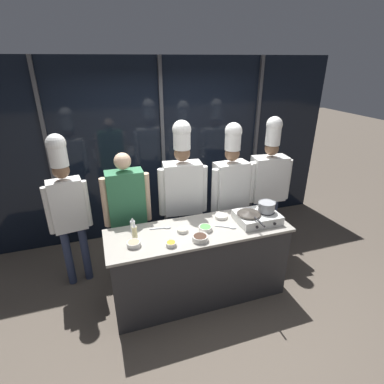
% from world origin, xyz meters
% --- Properties ---
extents(ground_plane, '(24.00, 24.00, 0.00)m').
position_xyz_m(ground_plane, '(0.00, 0.00, 0.00)').
color(ground_plane, brown).
extents(window_wall_back, '(5.62, 0.09, 2.70)m').
position_xyz_m(window_wall_back, '(0.00, 1.70, 1.35)').
color(window_wall_back, black).
rests_on(window_wall_back, ground_plane).
extents(demo_counter, '(2.05, 0.67, 0.92)m').
position_xyz_m(demo_counter, '(0.00, 0.00, 0.46)').
color(demo_counter, '#2D2D30').
rests_on(demo_counter, ground_plane).
extents(portable_stove, '(0.48, 0.39, 0.12)m').
position_xyz_m(portable_stove, '(0.70, -0.04, 0.97)').
color(portable_stove, silver).
rests_on(portable_stove, demo_counter).
extents(frying_pan, '(0.27, 0.47, 0.04)m').
position_xyz_m(frying_pan, '(0.59, -0.04, 1.05)').
color(frying_pan, '#38332D').
rests_on(frying_pan, portable_stove).
extents(stock_pot, '(0.22, 0.20, 0.12)m').
position_xyz_m(stock_pot, '(0.81, -0.04, 1.09)').
color(stock_pot, '#93969B').
rests_on(stock_pot, portable_stove).
extents(squeeze_bottle_oil, '(0.05, 0.05, 0.18)m').
position_xyz_m(squeeze_bottle_oil, '(-0.70, 0.05, 1.00)').
color(squeeze_bottle_oil, beige).
rests_on(squeeze_bottle_oil, demo_counter).
extents(squeeze_bottle_clear, '(0.05, 0.05, 0.19)m').
position_xyz_m(squeeze_bottle_clear, '(-0.70, 0.15, 1.01)').
color(squeeze_bottle_clear, white).
rests_on(squeeze_bottle_clear, demo_counter).
extents(prep_bowl_garlic, '(0.15, 0.15, 0.04)m').
position_xyz_m(prep_bowl_garlic, '(0.34, 0.17, 0.94)').
color(prep_bowl_garlic, silver).
rests_on(prep_bowl_garlic, demo_counter).
extents(prep_bowl_mushrooms, '(0.15, 0.15, 0.05)m').
position_xyz_m(prep_bowl_mushrooms, '(-0.73, -0.09, 0.95)').
color(prep_bowl_mushrooms, silver).
rests_on(prep_bowl_mushrooms, demo_counter).
extents(prep_bowl_ginger, '(0.12, 0.12, 0.04)m').
position_xyz_m(prep_bowl_ginger, '(-0.19, 0.01, 0.94)').
color(prep_bowl_ginger, silver).
rests_on(prep_bowl_ginger, demo_counter).
extents(prep_bowl_scallions, '(0.15, 0.15, 0.05)m').
position_xyz_m(prep_bowl_scallions, '(0.06, -0.04, 0.95)').
color(prep_bowl_scallions, silver).
rests_on(prep_bowl_scallions, demo_counter).
extents(prep_bowl_carrots, '(0.11, 0.11, 0.04)m').
position_xyz_m(prep_bowl_carrots, '(-0.38, -0.21, 0.94)').
color(prep_bowl_carrots, silver).
rests_on(prep_bowl_carrots, demo_counter).
extents(prep_bowl_soy_glaze, '(0.17, 0.17, 0.06)m').
position_xyz_m(prep_bowl_soy_glaze, '(-0.06, -0.21, 0.95)').
color(prep_bowl_soy_glaze, silver).
rests_on(prep_bowl_soy_glaze, demo_counter).
extents(serving_spoon_slotted, '(0.22, 0.15, 0.02)m').
position_xyz_m(serving_spoon_slotted, '(0.34, -0.07, 0.92)').
color(serving_spoon_slotted, '#B2B5BA').
rests_on(serving_spoon_slotted, demo_counter).
extents(serving_spoon_solid, '(0.24, 0.06, 0.02)m').
position_xyz_m(serving_spoon_solid, '(-0.36, 0.15, 0.92)').
color(serving_spoon_solid, '#B2B5BA').
rests_on(serving_spoon_solid, demo_counter).
extents(chef_head, '(0.49, 0.24, 1.93)m').
position_xyz_m(chef_head, '(-1.37, 0.72, 1.15)').
color(chef_head, '#2D3856').
rests_on(chef_head, ground_plane).
extents(person_guest, '(0.57, 0.23, 1.69)m').
position_xyz_m(person_guest, '(-0.71, 0.60, 1.03)').
color(person_guest, '#4C4C51').
rests_on(person_guest, ground_plane).
extents(chef_sous, '(0.62, 0.30, 2.01)m').
position_xyz_m(chef_sous, '(0.00, 0.64, 1.15)').
color(chef_sous, '#2D3856').
rests_on(chef_sous, ground_plane).
extents(chef_line, '(0.58, 0.26, 1.95)m').
position_xyz_m(chef_line, '(0.65, 0.61, 1.12)').
color(chef_line, '#2D3856').
rests_on(chef_line, ground_plane).
extents(chef_pastry, '(0.63, 0.30, 1.97)m').
position_xyz_m(chef_pastry, '(1.29, 0.70, 1.10)').
color(chef_pastry, '#2D3856').
rests_on(chef_pastry, ground_plane).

